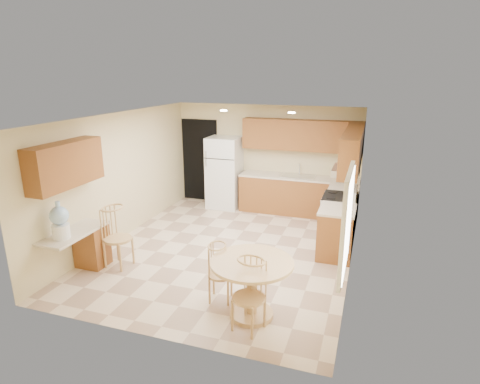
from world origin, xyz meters
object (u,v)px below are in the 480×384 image
(water_crock, at_px, (60,222))
(chair_desk, at_px, (113,233))
(dining_table, at_px, (252,281))
(chair_table_a, at_px, (218,270))
(refrigerator, at_px, (225,173))
(stove, at_px, (339,217))
(chair_table_b, at_px, (247,292))

(water_crock, bearing_deg, chair_desk, 55.78)
(chair_desk, relative_size, water_crock, 1.78)
(dining_table, bearing_deg, water_crock, -178.93)
(water_crock, bearing_deg, chair_table_a, 5.11)
(dining_table, bearing_deg, refrigerator, 115.00)
(refrigerator, relative_size, dining_table, 1.56)
(dining_table, xyz_separation_m, water_crock, (-3.06, -0.06, 0.50))
(dining_table, distance_m, chair_desk, 2.68)
(stove, xyz_separation_m, chair_desk, (-3.47, -2.48, 0.18))
(refrigerator, height_order, water_crock, refrigerator)
(dining_table, xyz_separation_m, chair_table_b, (0.05, -0.39, 0.05))
(stove, relative_size, water_crock, 1.84)
(dining_table, height_order, water_crock, water_crock)
(stove, xyz_separation_m, dining_table, (-0.87, -3.09, 0.07))
(chair_table_b, bearing_deg, refrigerator, -50.20)
(chair_desk, bearing_deg, dining_table, 81.93)
(refrigerator, distance_m, water_crock, 4.49)
(refrigerator, distance_m, stove, 3.15)
(chair_desk, bearing_deg, chair_table_a, 82.98)
(dining_table, bearing_deg, chair_table_a, 163.07)
(dining_table, relative_size, chair_desk, 1.06)
(chair_table_a, height_order, chair_table_b, chair_table_b)
(chair_table_a, distance_m, chair_table_b, 0.82)
(chair_table_b, relative_size, water_crock, 1.63)
(chair_table_a, xyz_separation_m, water_crock, (-2.51, -0.22, 0.51))
(chair_table_b, xyz_separation_m, chair_desk, (-2.66, 0.99, 0.06))
(chair_table_a, relative_size, chair_table_b, 0.89)
(stove, relative_size, chair_table_b, 1.13)
(refrigerator, relative_size, chair_table_b, 1.80)
(dining_table, xyz_separation_m, chair_table_a, (-0.55, 0.17, -0.02))
(chair_table_a, distance_m, water_crock, 2.57)
(stove, distance_m, chair_table_b, 3.57)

